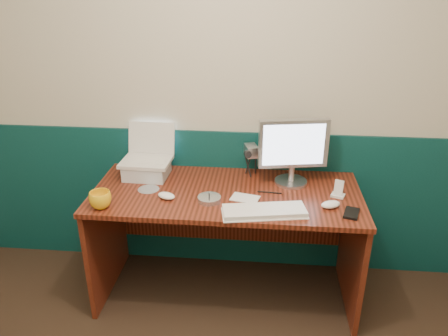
# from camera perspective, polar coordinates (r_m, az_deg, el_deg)

# --- Properties ---
(back_wall) EXTENTS (3.50, 0.04, 2.50)m
(back_wall) POSITION_cam_1_polar(r_m,az_deg,el_deg) (2.79, -2.00, 9.74)
(back_wall) COLOR #BBB49E
(back_wall) RESTS_ON ground
(wainscot) EXTENTS (3.48, 0.02, 1.00)m
(wainscot) POSITION_cam_1_polar(r_m,az_deg,el_deg) (3.05, -1.83, -4.09)
(wainscot) COLOR #072E30
(wainscot) RESTS_ON ground
(desk) EXTENTS (1.60, 0.70, 0.75)m
(desk) POSITION_cam_1_polar(r_m,az_deg,el_deg) (2.80, 0.30, -9.93)
(desk) COLOR #37140A
(desk) RESTS_ON ground
(laptop_riser) EXTENTS (0.27, 0.23, 0.09)m
(laptop_riser) POSITION_cam_1_polar(r_m,az_deg,el_deg) (2.82, -10.04, -0.23)
(laptop_riser) COLOR #B8BCC3
(laptop_riser) RESTS_ON desk
(laptop) EXTENTS (0.31, 0.25, 0.25)m
(laptop) POSITION_cam_1_polar(r_m,az_deg,el_deg) (2.76, -10.29, 3.05)
(laptop) COLOR silver
(laptop) RESTS_ON laptop_riser
(monitor) EXTENTS (0.43, 0.19, 0.42)m
(monitor) POSITION_cam_1_polar(r_m,az_deg,el_deg) (2.66, 8.98, 2.12)
(monitor) COLOR #B7B7BC
(monitor) RESTS_ON desk
(keyboard) EXTENTS (0.47, 0.23, 0.03)m
(keyboard) POSITION_cam_1_polar(r_m,az_deg,el_deg) (2.38, 5.28, -5.70)
(keyboard) COLOR white
(keyboard) RESTS_ON desk
(mouse_right) EXTENTS (0.13, 0.11, 0.04)m
(mouse_right) POSITION_cam_1_polar(r_m,az_deg,el_deg) (2.50, 13.75, -4.65)
(mouse_right) COLOR white
(mouse_right) RESTS_ON desk
(mouse_left) EXTENTS (0.13, 0.10, 0.04)m
(mouse_left) POSITION_cam_1_polar(r_m,az_deg,el_deg) (2.54, -7.54, -3.61)
(mouse_left) COLOR white
(mouse_left) RESTS_ON desk
(mug) EXTENTS (0.16, 0.16, 0.10)m
(mug) POSITION_cam_1_polar(r_m,az_deg,el_deg) (2.51, -15.84, -4.01)
(mug) COLOR yellow
(mug) RESTS_ON desk
(camcorder) EXTENTS (0.13, 0.16, 0.21)m
(camcorder) POSITION_cam_1_polar(r_m,az_deg,el_deg) (2.79, 3.53, 1.09)
(camcorder) COLOR #B1B0B5
(camcorder) RESTS_ON desk
(cd_spindle) EXTENTS (0.13, 0.13, 0.03)m
(cd_spindle) POSITION_cam_1_polar(r_m,az_deg,el_deg) (2.50, -1.93, -4.06)
(cd_spindle) COLOR silver
(cd_spindle) RESTS_ON desk
(cd_loose_a) EXTENTS (0.13, 0.13, 0.00)m
(cd_loose_a) POSITION_cam_1_polar(r_m,az_deg,el_deg) (2.67, -9.83, -2.75)
(cd_loose_a) COLOR silver
(cd_loose_a) RESTS_ON desk
(pen) EXTENTS (0.14, 0.02, 0.01)m
(pen) POSITION_cam_1_polar(r_m,az_deg,el_deg) (2.60, 5.96, -3.19)
(pen) COLOR black
(pen) RESTS_ON desk
(papers) EXTENTS (0.18, 0.14, 0.00)m
(papers) POSITION_cam_1_polar(r_m,az_deg,el_deg) (2.53, 2.76, -3.95)
(papers) COLOR white
(papers) RESTS_ON desk
(dock) EXTENTS (0.09, 0.08, 0.01)m
(dock) POSITION_cam_1_polar(r_m,az_deg,el_deg) (2.63, 14.65, -3.48)
(dock) COLOR silver
(dock) RESTS_ON desk
(music_player) EXTENTS (0.06, 0.04, 0.09)m
(music_player) POSITION_cam_1_polar(r_m,az_deg,el_deg) (2.61, 14.77, -2.47)
(music_player) COLOR silver
(music_player) RESTS_ON dock
(pda) EXTENTS (0.11, 0.14, 0.01)m
(pda) POSITION_cam_1_polar(r_m,az_deg,el_deg) (2.46, 16.31, -5.68)
(pda) COLOR black
(pda) RESTS_ON desk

